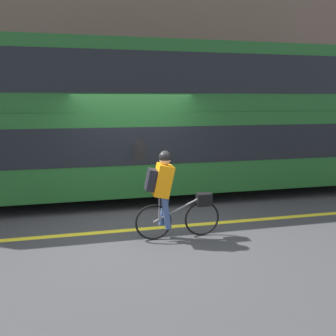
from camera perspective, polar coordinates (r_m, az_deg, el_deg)
ground_plane at (r=6.25m, az=-4.46°, el=-10.73°), size 80.00×80.00×0.00m
road_center_line at (r=6.28m, az=-4.51°, el=-10.54°), size 50.00×0.14×0.01m
sidewalk_curb at (r=11.21m, az=-8.08°, el=-0.20°), size 60.00×1.69×0.16m
building_facade at (r=12.03m, az=-8.96°, el=17.62°), size 60.00×0.30×7.27m
bus at (r=8.18m, az=-1.15°, el=9.17°), size 11.43×2.45×3.61m
cyclist_on_bike at (r=5.60m, az=0.15°, el=-4.19°), size 1.52×0.32×1.56m
street_sign_post at (r=11.24m, az=2.12°, el=6.93°), size 0.36×0.09×2.27m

